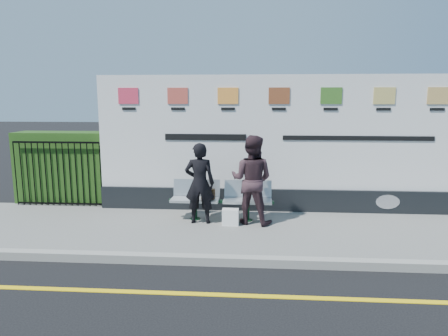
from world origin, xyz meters
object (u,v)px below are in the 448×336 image
Objects in this scene: woman_left at (200,183)px; billboard at (278,153)px; bench at (221,209)px; woman_right at (252,180)px.

billboard is at bearing -148.18° from woman_left.
bench is 1.27× the size of woman_left.
woman_left is (-0.41, -0.22, 0.59)m from bench.
bench is 0.76m from woman_left.
billboard is 1.99m from woman_left.
woman_left is (-1.60, -1.07, -0.48)m from billboard.
bench is (-1.19, -0.85, -1.08)m from billboard.
woman_right is at bearing -178.06° from woman_left.
woman_left is 0.92× the size of woman_right.
billboard is 1.22m from woman_right.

